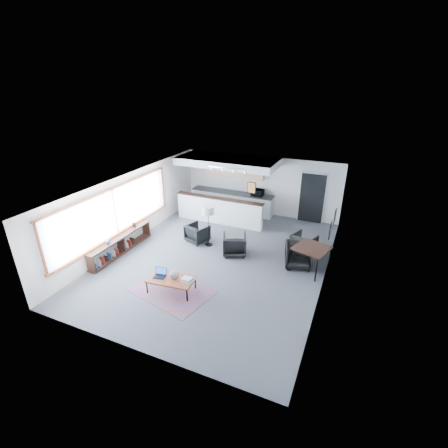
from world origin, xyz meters
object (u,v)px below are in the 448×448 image
at_px(dining_table, 312,250).
at_px(microwave, 257,192).
at_px(book_stack, 187,279).
at_px(floor_lamp, 208,212).
at_px(armchair_left, 197,232).
at_px(armchair_right, 235,243).
at_px(coffee_table, 171,279).
at_px(dining_chair_far, 304,244).
at_px(dining_chair_near, 299,256).
at_px(laptop, 160,274).
at_px(ceramic_pot, 174,275).

bearing_deg(dining_table, microwave, 129.23).
bearing_deg(book_stack, floor_lamp, 104.62).
relative_size(book_stack, floor_lamp, 0.23).
distance_m(book_stack, microwave, 6.35).
distance_m(armchair_left, microwave, 3.63).
height_order(armchair_right, microwave, microwave).
bearing_deg(dining_table, coffee_table, -141.72).
distance_m(coffee_table, dining_chair_far, 4.89).
height_order(floor_lamp, dining_chair_near, floor_lamp).
xyz_separation_m(armchair_left, dining_chair_far, (3.81, 0.76, -0.05)).
bearing_deg(armchair_right, laptop, 44.43).
distance_m(armchair_right, dining_chair_near, 2.21).
distance_m(book_stack, armchair_left, 3.25).
relative_size(ceramic_pot, dining_chair_far, 0.38).
relative_size(laptop, armchair_left, 0.52).
height_order(book_stack, armchair_right, armchair_right).
distance_m(floor_lamp, dining_chair_near, 3.47).
distance_m(book_stack, dining_table, 3.98).
height_order(coffee_table, book_stack, book_stack).
bearing_deg(dining_chair_near, coffee_table, -152.48).
relative_size(laptop, dining_chair_far, 0.60).
height_order(laptop, floor_lamp, floor_lamp).
height_order(book_stack, dining_table, dining_table).
relative_size(coffee_table, ceramic_pot, 5.70).
height_order(ceramic_pot, dining_table, dining_table).
bearing_deg(laptop, coffee_table, -11.60).
bearing_deg(dining_chair_near, laptop, -155.58).
height_order(coffee_table, dining_table, dining_table).
bearing_deg(armchair_right, coffee_table, 50.83).
bearing_deg(dining_chair_near, book_stack, -148.33).
height_order(ceramic_pot, dining_chair_far, ceramic_pot).
relative_size(dining_table, dining_chair_far, 1.95).
xyz_separation_m(dining_table, dining_chair_far, (-0.42, 1.11, -0.44)).
bearing_deg(dining_chair_far, microwave, -23.82).
distance_m(laptop, ceramic_pot, 0.45).
xyz_separation_m(ceramic_pot, armchair_left, (-0.87, 3.03, -0.19)).
height_order(dining_table, microwave, microwave).
height_order(floor_lamp, dining_table, floor_lamp).
distance_m(laptop, floor_lamp, 3.10).
relative_size(laptop, dining_chair_near, 0.53).
distance_m(floor_lamp, dining_chair_far, 3.55).
xyz_separation_m(dining_chair_near, microwave, (-2.61, 3.57, 0.74)).
bearing_deg(floor_lamp, coffee_table, -84.94).
xyz_separation_m(ceramic_pot, dining_chair_near, (2.97, 2.79, -0.19)).
distance_m(dining_chair_near, dining_chair_far, 1.00).
distance_m(ceramic_pot, armchair_left, 3.16).
height_order(ceramic_pot, book_stack, ceramic_pot).
bearing_deg(armchair_right, ceramic_pot, 52.33).
bearing_deg(coffee_table, dining_table, 31.96).
xyz_separation_m(ceramic_pot, dining_chair_far, (2.94, 3.79, -0.24)).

